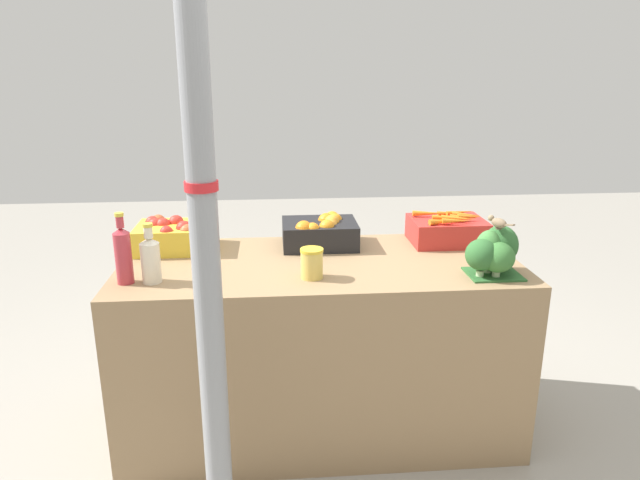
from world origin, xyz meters
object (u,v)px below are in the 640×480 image
(orange_crate, at_px, (321,232))
(sparrow_bird, at_px, (498,222))
(apple_crate, at_px, (175,234))
(carrot_crate, at_px, (447,230))
(support_pole, at_px, (204,224))
(broccoli_pile, at_px, (493,251))
(juice_bottle_ruby, at_px, (123,254))
(juice_bottle_cloudy, at_px, (151,258))
(pickle_jar, at_px, (312,263))

(orange_crate, xyz_separation_m, sparrow_bird, (0.69, -0.48, 0.16))
(apple_crate, xyz_separation_m, carrot_crate, (1.34, -0.00, -0.01))
(apple_crate, relative_size, carrot_crate, 1.00)
(support_pole, bearing_deg, broccoli_pile, 23.02)
(juice_bottle_ruby, bearing_deg, juice_bottle_cloudy, 0.00)
(juice_bottle_ruby, distance_m, juice_bottle_cloudy, 0.11)
(apple_crate, relative_size, orange_crate, 1.00)
(pickle_jar, xyz_separation_m, sparrow_bird, (0.76, -0.04, 0.17))
(orange_crate, distance_m, juice_bottle_ruby, 0.94)
(support_pole, distance_m, pickle_jar, 0.70)
(juice_bottle_ruby, xyz_separation_m, sparrow_bird, (1.52, -0.04, 0.11))
(broccoli_pile, relative_size, juice_bottle_ruby, 0.83)
(juice_bottle_ruby, relative_size, pickle_jar, 2.32)
(support_pole, distance_m, sparrow_bird, 1.23)
(apple_crate, xyz_separation_m, pickle_jar, (0.63, -0.45, -0.01))
(apple_crate, xyz_separation_m, juice_bottle_cloudy, (-0.02, -0.44, 0.03))
(juice_bottle_ruby, bearing_deg, broccoli_pile, -0.91)
(broccoli_pile, xyz_separation_m, juice_bottle_cloudy, (-1.41, 0.02, 0.00))
(apple_crate, distance_m, sparrow_bird, 1.48)
(carrot_crate, bearing_deg, support_pole, -138.82)
(carrot_crate, xyz_separation_m, pickle_jar, (-0.71, -0.44, -0.00))
(support_pole, relative_size, apple_crate, 6.77)
(juice_bottle_ruby, bearing_deg, pickle_jar, -0.32)
(orange_crate, distance_m, juice_bottle_cloudy, 0.85)
(orange_crate, bearing_deg, support_pole, -115.20)
(support_pole, relative_size, carrot_crate, 6.77)
(support_pole, xyz_separation_m, sparrow_bird, (1.13, 0.46, -0.15))
(support_pole, relative_size, juice_bottle_cloudy, 9.80)
(orange_crate, distance_m, carrot_crate, 0.63)
(broccoli_pile, height_order, pickle_jar, broccoli_pile)
(broccoli_pile, xyz_separation_m, juice_bottle_ruby, (-1.52, 0.02, 0.02))
(orange_crate, height_order, juice_bottle_cloudy, juice_bottle_cloudy)
(juice_bottle_ruby, bearing_deg, sparrow_bird, -1.55)
(broccoli_pile, xyz_separation_m, pickle_jar, (-0.76, 0.02, -0.04))
(broccoli_pile, bearing_deg, juice_bottle_ruby, 179.09)
(juice_bottle_ruby, xyz_separation_m, juice_bottle_cloudy, (0.11, 0.00, -0.02))
(support_pole, height_order, juice_bottle_ruby, support_pole)
(apple_crate, height_order, pickle_jar, apple_crate)
(orange_crate, height_order, broccoli_pile, broccoli_pile)
(juice_bottle_cloudy, bearing_deg, juice_bottle_ruby, -180.00)
(support_pole, height_order, carrot_crate, support_pole)
(apple_crate, distance_m, juice_bottle_ruby, 0.46)
(apple_crate, xyz_separation_m, orange_crate, (0.70, -0.01, -0.00))
(juice_bottle_ruby, distance_m, sparrow_bird, 1.53)
(support_pole, bearing_deg, apple_crate, 105.33)
(juice_bottle_ruby, relative_size, sparrow_bird, 2.36)
(support_pole, distance_m, broccoli_pile, 1.26)
(orange_crate, bearing_deg, juice_bottle_ruby, -152.41)
(apple_crate, relative_size, juice_bottle_cloudy, 1.45)
(broccoli_pile, distance_m, sparrow_bird, 0.13)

